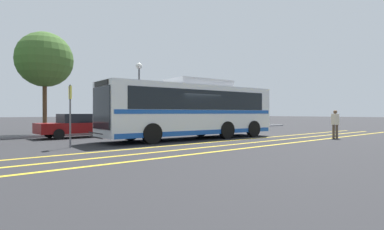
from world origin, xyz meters
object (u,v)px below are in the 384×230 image
(parked_car_1, at_px, (79,125))
(pedestrian_0, at_px, (335,122))
(bus_stop_sign, at_px, (70,108))
(tree_1, at_px, (45,60))
(transit_bus, at_px, (192,109))
(parked_car_2, at_px, (156,123))
(parked_car_3, at_px, (206,122))
(street_lamp, at_px, (139,81))

(parked_car_1, height_order, pedestrian_0, pedestrian_0)
(bus_stop_sign, distance_m, tree_1, 10.09)
(transit_bus, height_order, parked_car_2, transit_bus)
(parked_car_3, distance_m, tree_1, 12.96)
(parked_car_1, bearing_deg, bus_stop_sign, -24.78)
(transit_bus, bearing_deg, parked_car_3, -45.36)
(parked_car_3, height_order, tree_1, tree_1)
(bus_stop_sign, bearing_deg, parked_car_3, -64.10)
(parked_car_3, xyz_separation_m, pedestrian_0, (0.54, -10.40, 0.21))
(parked_car_1, relative_size, bus_stop_sign, 1.81)
(pedestrian_0, xyz_separation_m, tree_1, (-12.01, 14.50, 4.23))
(transit_bus, relative_size, tree_1, 1.56)
(transit_bus, relative_size, parked_car_3, 2.58)
(street_lamp, bearing_deg, tree_1, 170.70)
(parked_car_1, height_order, parked_car_2, parked_car_2)
(parked_car_3, bearing_deg, transit_bus, -53.59)
(parked_car_1, height_order, parked_car_3, parked_car_1)
(tree_1, bearing_deg, pedestrian_0, -50.35)
(parked_car_1, distance_m, tree_1, 6.07)
(transit_bus, distance_m, parked_car_1, 7.07)
(parked_car_2, distance_m, street_lamp, 4.66)
(transit_bus, bearing_deg, bus_stop_sign, 94.46)
(pedestrian_0, distance_m, bus_stop_sign, 14.27)
(street_lamp, bearing_deg, parked_car_3, -32.49)
(transit_bus, bearing_deg, pedestrian_0, -125.86)
(transit_bus, xyz_separation_m, tree_1, (-5.59, 9.25, 3.43))
(pedestrian_0, relative_size, bus_stop_sign, 0.62)
(transit_bus, relative_size, parked_car_1, 2.27)
(transit_bus, bearing_deg, parked_car_2, -4.61)
(parked_car_1, bearing_deg, pedestrian_0, 44.40)
(parked_car_2, xyz_separation_m, bus_stop_sign, (-7.57, -5.05, 0.92))
(parked_car_3, height_order, street_lamp, street_lamp)
(pedestrian_0, xyz_separation_m, bus_stop_sign, (-13.30, 5.12, 0.75))
(parked_car_2, xyz_separation_m, parked_car_3, (5.19, 0.24, -0.04))
(street_lamp, bearing_deg, pedestrian_0, -68.69)
(parked_car_2, relative_size, pedestrian_0, 2.86)
(parked_car_1, relative_size, pedestrian_0, 2.94)
(transit_bus, xyz_separation_m, pedestrian_0, (6.42, -5.25, -0.80))
(parked_car_1, bearing_deg, tree_1, -169.06)
(bus_stop_sign, bearing_deg, street_lamp, -40.96)
(parked_car_1, height_order, bus_stop_sign, bus_stop_sign)
(pedestrian_0, bearing_deg, transit_bus, 30.62)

